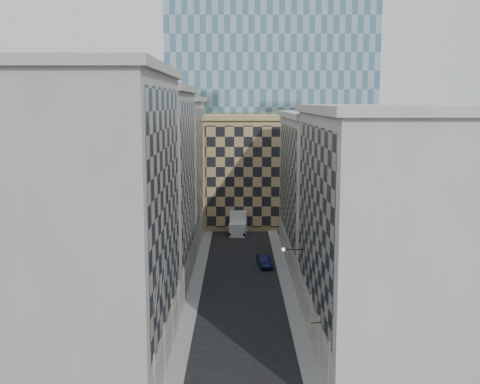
{
  "coord_description": "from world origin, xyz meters",
  "views": [
    {
      "loc": [
        -0.41,
        -35.08,
        20.95
      ],
      "look_at": [
        -0.23,
        12.95,
        13.73
      ],
      "focal_mm": 45.0,
      "sensor_mm": 36.0,
      "label": 1
    }
  ],
  "objects": [
    {
      "name": "bracket_lamp",
      "position": [
        4.38,
        24.0,
        6.2
      ],
      "size": [
        1.98,
        0.36,
        0.36
      ],
      "color": "black",
      "rests_on": "ground"
    },
    {
      "name": "sidewalk_west",
      "position": [
        -5.25,
        30.0,
        0.07
      ],
      "size": [
        1.5,
        100.0,
        0.15
      ],
      "primitive_type": "cube",
      "color": "#979792",
      "rests_on": "ground"
    },
    {
      "name": "sidewalk_east",
      "position": [
        5.25,
        30.0,
        0.07
      ],
      "size": [
        1.5,
        100.0,
        0.15
      ],
      "primitive_type": "cube",
      "color": "#979792",
      "rests_on": "ground"
    },
    {
      "name": "bldg_left_b",
      "position": [
        -10.88,
        33.0,
        11.32
      ],
      "size": [
        10.8,
        22.8,
        22.7
      ],
      "color": "gray",
      "rests_on": "ground"
    },
    {
      "name": "bldg_left_c",
      "position": [
        -10.88,
        55.0,
        10.83
      ],
      "size": [
        10.8,
        22.8,
        21.7
      ],
      "color": "gray",
      "rests_on": "ground"
    },
    {
      "name": "bldg_right_a",
      "position": [
        10.88,
        15.0,
        10.32
      ],
      "size": [
        10.8,
        26.8,
        20.7
      ],
      "color": "#A9A49B",
      "rests_on": "ground"
    },
    {
      "name": "tan_block",
      "position": [
        2.0,
        67.9,
        9.44
      ],
      "size": [
        16.8,
        14.8,
        18.8
      ],
      "color": "#A18955",
      "rests_on": "ground"
    },
    {
      "name": "bldg_left_a",
      "position": [
        -10.88,
        11.0,
        11.82
      ],
      "size": [
        10.8,
        22.8,
        23.7
      ],
      "color": "gray",
      "rests_on": "ground"
    },
    {
      "name": "church_tower",
      "position": [
        0.0,
        82.0,
        26.95
      ],
      "size": [
        7.2,
        7.2,
        51.5
      ],
      "color": "#2F2B24",
      "rests_on": "ground"
    },
    {
      "name": "box_truck",
      "position": [
        -0.3,
        59.81,
        1.55
      ],
      "size": [
        3.12,
        6.66,
        3.55
      ],
      "rotation": [
        0.0,
        0.0,
        -0.08
      ],
      "color": "silver",
      "rests_on": "ground"
    },
    {
      "name": "flagpoles_left",
      "position": [
        -5.9,
        6.0,
        8.0
      ],
      "size": [
        0.1,
        6.33,
        2.33
      ],
      "color": "gray",
      "rests_on": "ground"
    },
    {
      "name": "shop_sign",
      "position": [
        4.95,
        8.83,
        3.83
      ],
      "size": [
        1.25,
        0.75,
        0.84
      ],
      "rotation": [
        0.0,
        0.0,
        0.24
      ],
      "color": "black",
      "rests_on": "ground"
    },
    {
      "name": "dark_car",
      "position": [
        3.02,
        39.85,
        0.73
      ],
      "size": [
        2.06,
        4.57,
        1.46
      ],
      "primitive_type": "imported",
      "rotation": [
        0.0,
        0.0,
        0.12
      ],
      "color": "#0F1438",
      "rests_on": "ground"
    },
    {
      "name": "bldg_right_b",
      "position": [
        10.89,
        42.0,
        9.85
      ],
      "size": [
        10.8,
        28.8,
        19.7
      ],
      "color": "#A9A49B",
      "rests_on": "ground"
    }
  ]
}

